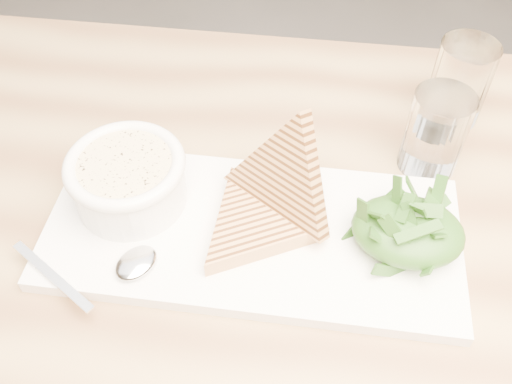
% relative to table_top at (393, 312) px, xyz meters
% --- Properties ---
extents(table_top, '(1.33, 0.93, 0.04)m').
position_rel_table_top_xyz_m(table_top, '(0.00, 0.00, 0.00)').
color(table_top, '#9F7D4C').
rests_on(table_top, ground).
extents(table_leg_bl, '(0.06, 0.06, 0.73)m').
position_rel_table_top_xyz_m(table_leg_bl, '(-0.59, 0.37, -0.39)').
color(table_leg_bl, '#9F7D4C').
rests_on(table_leg_bl, ground).
extents(platter, '(0.44, 0.22, 0.02)m').
position_rel_table_top_xyz_m(platter, '(-0.15, 0.05, 0.03)').
color(platter, white).
rests_on(platter, table_top).
extents(soup_bowl, '(0.12, 0.12, 0.05)m').
position_rel_table_top_xyz_m(soup_bowl, '(-0.29, 0.06, 0.06)').
color(soup_bowl, white).
rests_on(soup_bowl, platter).
extents(soup, '(0.10, 0.10, 0.01)m').
position_rel_table_top_xyz_m(soup, '(-0.29, 0.06, 0.09)').
color(soup, '#DAC087').
rests_on(soup, soup_bowl).
extents(bowl_rim, '(0.12, 0.12, 0.01)m').
position_rel_table_top_xyz_m(bowl_rim, '(-0.29, 0.06, 0.09)').
color(bowl_rim, white).
rests_on(bowl_rim, soup_bowl).
extents(sandwich_flat, '(0.21, 0.21, 0.02)m').
position_rel_table_top_xyz_m(sandwich_flat, '(-0.15, 0.05, 0.04)').
color(sandwich_flat, '#B47F4A').
rests_on(sandwich_flat, platter).
extents(sandwich_lean, '(0.20, 0.19, 0.17)m').
position_rel_table_top_xyz_m(sandwich_lean, '(-0.13, 0.08, 0.08)').
color(sandwich_lean, '#B47F4A').
rests_on(sandwich_lean, sandwich_flat).
extents(salad_base, '(0.11, 0.09, 0.04)m').
position_rel_table_top_xyz_m(salad_base, '(0.00, 0.06, 0.06)').
color(salad_base, '#1A430F').
rests_on(salad_base, platter).
extents(arugula_pile, '(0.11, 0.10, 0.05)m').
position_rel_table_top_xyz_m(arugula_pile, '(0.00, 0.06, 0.06)').
color(arugula_pile, '#345D1F').
rests_on(arugula_pile, platter).
extents(spoon_bowl, '(0.05, 0.06, 0.01)m').
position_rel_table_top_xyz_m(spoon_bowl, '(-0.25, -0.02, 0.04)').
color(spoon_bowl, silver).
rests_on(spoon_bowl, platter).
extents(spoon_handle, '(0.11, 0.06, 0.00)m').
position_rel_table_top_xyz_m(spoon_handle, '(-0.33, -0.05, 0.04)').
color(spoon_handle, silver).
rests_on(spoon_handle, platter).
extents(glass_near, '(0.07, 0.07, 0.10)m').
position_rel_table_top_xyz_m(glass_near, '(0.03, 0.19, 0.07)').
color(glass_near, white).
rests_on(glass_near, table_top).
extents(glass_far, '(0.07, 0.07, 0.10)m').
position_rel_table_top_xyz_m(glass_far, '(0.05, 0.29, 0.07)').
color(glass_far, white).
rests_on(glass_far, table_top).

